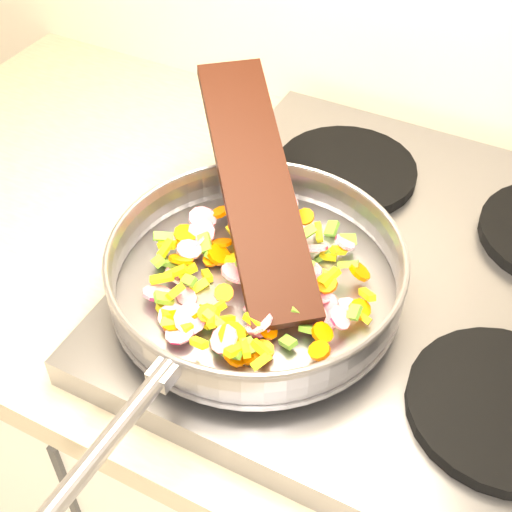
% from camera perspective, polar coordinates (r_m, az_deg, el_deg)
% --- Properties ---
extents(cooktop, '(0.60, 0.60, 0.04)m').
position_cam_1_polar(cooktop, '(0.87, 12.09, -2.35)').
color(cooktop, '#939399').
rests_on(cooktop, counter_top).
extents(grate_fl, '(0.19, 0.19, 0.02)m').
position_cam_1_polar(grate_fl, '(0.79, -0.47, -4.18)').
color(grate_fl, black).
rests_on(grate_fl, cooktop).
extents(grate_fr, '(0.19, 0.19, 0.02)m').
position_cam_1_polar(grate_fr, '(0.75, 19.17, -11.34)').
color(grate_fr, black).
rests_on(grate_fr, cooktop).
extents(grate_bl, '(0.19, 0.19, 0.02)m').
position_cam_1_polar(grate_bl, '(0.98, 7.22, 6.82)').
color(grate_bl, black).
rests_on(grate_bl, cooktop).
extents(saute_pan, '(0.37, 0.54, 0.06)m').
position_cam_1_polar(saute_pan, '(0.78, -0.08, -1.12)').
color(saute_pan, '#9E9EA5').
rests_on(saute_pan, grate_fl).
extents(vegetable_heap, '(0.27, 0.26, 0.05)m').
position_cam_1_polar(vegetable_heap, '(0.78, -0.41, -1.82)').
color(vegetable_heap, '#65A52C').
rests_on(vegetable_heap, saute_pan).
extents(wooden_spatula, '(0.27, 0.30, 0.13)m').
position_cam_1_polar(wooden_spatula, '(0.80, -0.01, 5.77)').
color(wooden_spatula, black).
rests_on(wooden_spatula, saute_pan).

